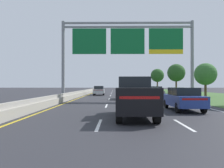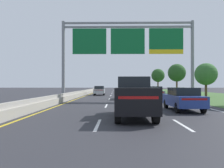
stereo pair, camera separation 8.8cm
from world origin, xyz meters
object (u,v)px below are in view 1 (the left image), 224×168
(car_grey_right_lane_sedan, at_px, (154,92))
(car_blue_right_lane_sedan, at_px, (183,99))
(roadside_tree_distant, at_px, (157,76))
(roadside_tree_mid, at_px, (205,74))
(roadside_tree_far, at_px, (176,73))
(car_gold_centre_lane_sedan, at_px, (125,93))
(pickup_truck_black, at_px, (135,98))
(car_silver_left_lane_sedan, at_px, (99,90))
(overhead_sign_gantry, at_px, (127,44))

(car_grey_right_lane_sedan, relative_size, car_blue_right_lane_sedan, 1.00)
(car_blue_right_lane_sedan, xyz_separation_m, roadside_tree_distant, (7.20, 47.94, 3.56))
(roadside_tree_mid, relative_size, roadside_tree_far, 0.80)
(car_gold_centre_lane_sedan, bearing_deg, pickup_truck_black, -179.24)
(car_blue_right_lane_sedan, bearing_deg, roadside_tree_far, -15.29)
(car_silver_left_lane_sedan, relative_size, roadside_tree_mid, 0.88)
(roadside_tree_mid, bearing_deg, car_blue_right_lane_sedan, -115.57)
(pickup_truck_black, height_order, car_silver_left_lane_sedan, pickup_truck_black)
(overhead_sign_gantry, relative_size, car_blue_right_lane_sedan, 3.40)
(car_grey_right_lane_sedan, distance_m, car_silver_left_lane_sedan, 13.42)
(roadside_tree_mid, bearing_deg, overhead_sign_gantry, -144.95)
(car_grey_right_lane_sedan, xyz_separation_m, roadside_tree_far, (8.37, 20.88, 3.52))
(car_grey_right_lane_sedan, relative_size, car_gold_centre_lane_sedan, 0.99)
(car_blue_right_lane_sedan, bearing_deg, roadside_tree_distant, -9.51)
(car_silver_left_lane_sedan, bearing_deg, roadside_tree_far, -59.55)
(roadside_tree_far, height_order, roadside_tree_distant, roadside_tree_far)
(roadside_tree_mid, distance_m, roadside_tree_far, 14.68)
(car_grey_right_lane_sedan, bearing_deg, roadside_tree_mid, -54.32)
(roadside_tree_distant, bearing_deg, overhead_sign_gantry, -105.46)
(car_blue_right_lane_sedan, height_order, roadside_tree_distant, roadside_tree_distant)
(roadside_tree_far, distance_m, roadside_tree_distant, 14.62)
(car_grey_right_lane_sedan, relative_size, roadside_tree_distant, 0.71)
(car_silver_left_lane_sedan, xyz_separation_m, car_gold_centre_lane_sedan, (4.00, -11.27, 0.00))
(car_silver_left_lane_sedan, distance_m, roadside_tree_mid, 17.27)
(pickup_truck_black, bearing_deg, car_silver_left_lane_sedan, 8.82)
(car_silver_left_lane_sedan, bearing_deg, overhead_sign_gantry, -163.86)
(roadside_tree_distant, bearing_deg, car_gold_centre_lane_sedan, -106.60)
(car_gold_centre_lane_sedan, relative_size, roadside_tree_mid, 0.88)
(pickup_truck_black, xyz_separation_m, roadside_tree_mid, (12.59, 22.17, 2.28))
(car_silver_left_lane_sedan, xyz_separation_m, roadside_tree_distant, (14.61, 24.35, 3.56))
(pickup_truck_black, distance_m, car_gold_centre_lane_sedan, 15.75)
(overhead_sign_gantry, bearing_deg, roadside_tree_distant, 74.54)
(roadside_tree_far, bearing_deg, car_grey_right_lane_sedan, -111.85)
(car_grey_right_lane_sedan, relative_size, car_silver_left_lane_sedan, 1.00)
(car_grey_right_lane_sedan, distance_m, roadside_tree_mid, 11.09)
(overhead_sign_gantry, relative_size, roadside_tree_distant, 2.41)
(car_gold_centre_lane_sedan, distance_m, roadside_tree_distant, 37.34)
(car_silver_left_lane_sedan, xyz_separation_m, car_blue_right_lane_sedan, (7.42, -23.59, 0.00))
(car_gold_centre_lane_sedan, distance_m, roadside_tree_far, 24.47)
(overhead_sign_gantry, distance_m, car_grey_right_lane_sedan, 6.93)
(overhead_sign_gantry, distance_m, car_blue_right_lane_sedan, 12.04)
(car_blue_right_lane_sedan, bearing_deg, roadside_tree_mid, -26.54)
(overhead_sign_gantry, xyz_separation_m, car_gold_centre_lane_sedan, (-0.18, 2.15, -5.57))
(car_blue_right_lane_sedan, relative_size, roadside_tree_distant, 0.71)
(car_blue_right_lane_sedan, xyz_separation_m, car_gold_centre_lane_sedan, (-3.42, 12.32, 0.00))
(car_gold_centre_lane_sedan, xyz_separation_m, roadside_tree_distant, (10.62, 35.62, 3.56))
(overhead_sign_gantry, height_order, roadside_tree_distant, overhead_sign_gantry)
(pickup_truck_black, xyz_separation_m, car_blue_right_lane_sedan, (3.63, 3.43, -0.26))
(car_silver_left_lane_sedan, distance_m, roadside_tree_distant, 28.62)
(pickup_truck_black, relative_size, roadside_tree_mid, 1.08)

